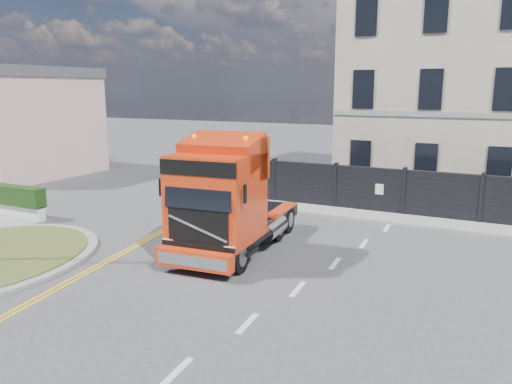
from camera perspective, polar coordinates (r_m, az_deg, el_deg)
The scene contains 6 objects.
ground at distance 15.38m, azimuth -5.04°, elevation -8.59°, with size 120.00×120.00×0.00m, color #424244.
seaside_bldg_pink at distance 34.92m, azimuth -26.06°, elevation 6.72°, with size 8.00×8.00×6.00m, color beige.
hoarding_fence at distance 21.73m, azimuth 23.15°, elevation -0.72°, with size 18.80×0.25×2.00m.
georgian_building at distance 28.81m, azimuth 23.80°, elevation 11.64°, with size 12.30×10.30×12.80m.
pavement_far at distance 21.10m, azimuth 21.29°, elevation -3.56°, with size 20.00×1.60×0.12m, color gray.
truck at distance 16.02m, azimuth -3.51°, elevation -1.30°, with size 2.92×6.60×3.85m.
Camera 1 is at (7.59, -12.27, 5.33)m, focal length 35.00 mm.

